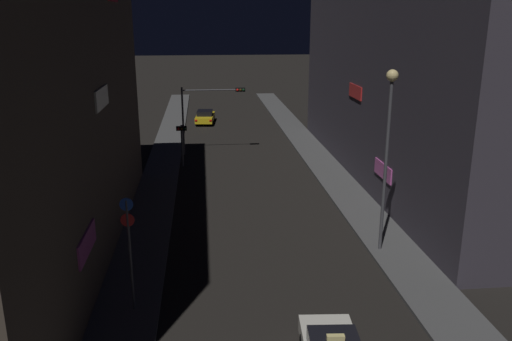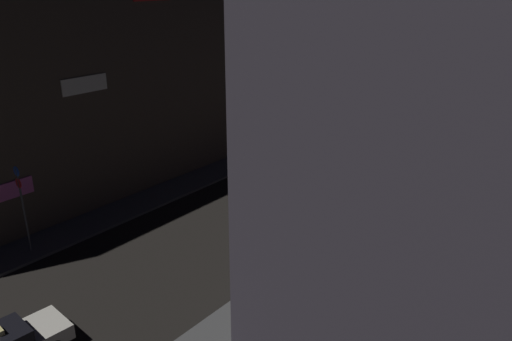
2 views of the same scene
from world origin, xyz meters
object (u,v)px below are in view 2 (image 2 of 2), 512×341
traffic_light_left_kerb (286,125)px  street_lamp_near_block (258,167)px  sign_pole_left (22,202)px  far_car (398,108)px  traffic_light_overhead (333,99)px

traffic_light_left_kerb → street_lamp_near_block: 19.55m
traffic_light_left_kerb → sign_pole_left: sign_pole_left is taller
sign_pole_left → street_lamp_near_block: 12.59m
traffic_light_left_kerb → sign_pole_left: bearing=-93.4°
traffic_light_left_kerb → sign_pole_left: (-1.24, -20.61, 0.50)m
traffic_light_left_kerb → sign_pole_left: 20.66m
far_car → street_lamp_near_block: size_ratio=0.53×
traffic_light_overhead → sign_pole_left: bearing=-97.6°
traffic_light_overhead → street_lamp_near_block: 21.59m
far_car → traffic_light_overhead: 13.59m
traffic_light_overhead → street_lamp_near_block: (8.14, -19.89, 2.07)m
traffic_light_overhead → traffic_light_left_kerb: size_ratio=1.74×
street_lamp_near_block → sign_pole_left: bearing=-159.2°
street_lamp_near_block → traffic_light_left_kerb: bearing=121.8°
far_car → sign_pole_left: sign_pole_left is taller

